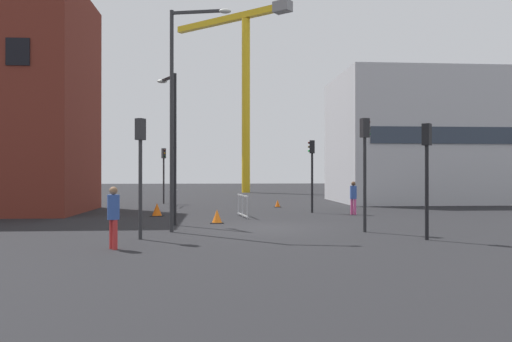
{
  "coord_description": "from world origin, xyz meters",
  "views": [
    {
      "loc": [
        -1.87,
        -19.8,
        2.17
      ],
      "look_at": [
        0.0,
        5.02,
        2.25
      ],
      "focal_mm": 35.48,
      "sensor_mm": 36.0,
      "label": 1
    }
  ],
  "objects_px": {
    "streetlamp_tall": "(179,101)",
    "pedestrian_walking": "(353,195)",
    "traffic_cone_by_barrier": "(157,210)",
    "traffic_cone_striped": "(278,204)",
    "construction_crane": "(244,71)",
    "streetlamp_short": "(173,135)",
    "traffic_light_near": "(365,156)",
    "traffic_light_verge": "(141,158)",
    "traffic_cone_on_verge": "(217,217)",
    "traffic_light_corner": "(312,164)",
    "traffic_light_crosswalk": "(427,161)",
    "pedestrian_waiting": "(113,213)",
    "traffic_light_median": "(164,166)"
  },
  "relations": [
    {
      "from": "streetlamp_short",
      "to": "traffic_light_crosswalk",
      "type": "height_order",
      "value": "streetlamp_short"
    },
    {
      "from": "streetlamp_short",
      "to": "traffic_light_near",
      "type": "height_order",
      "value": "streetlamp_short"
    },
    {
      "from": "construction_crane",
      "to": "pedestrian_waiting",
      "type": "relative_size",
      "value": 11.23
    },
    {
      "from": "streetlamp_tall",
      "to": "traffic_light_median",
      "type": "height_order",
      "value": "streetlamp_tall"
    },
    {
      "from": "traffic_cone_by_barrier",
      "to": "traffic_cone_striped",
      "type": "distance_m",
      "value": 9.08
    },
    {
      "from": "pedestrian_walking",
      "to": "streetlamp_short",
      "type": "bearing_deg",
      "value": -153.4
    },
    {
      "from": "traffic_light_corner",
      "to": "traffic_cone_striped",
      "type": "height_order",
      "value": "traffic_light_corner"
    },
    {
      "from": "traffic_light_corner",
      "to": "traffic_light_near",
      "type": "bearing_deg",
      "value": -88.21
    },
    {
      "from": "traffic_light_near",
      "to": "traffic_light_verge",
      "type": "bearing_deg",
      "value": -169.69
    },
    {
      "from": "traffic_light_corner",
      "to": "traffic_cone_striped",
      "type": "xyz_separation_m",
      "value": [
        -1.34,
        4.5,
        -2.43
      ]
    },
    {
      "from": "construction_crane",
      "to": "traffic_light_corner",
      "type": "distance_m",
      "value": 30.19
    },
    {
      "from": "streetlamp_tall",
      "to": "streetlamp_short",
      "type": "distance_m",
      "value": 2.89
    },
    {
      "from": "traffic_light_crosswalk",
      "to": "traffic_light_near",
      "type": "distance_m",
      "value": 2.66
    },
    {
      "from": "traffic_light_near",
      "to": "traffic_light_verge",
      "type": "height_order",
      "value": "traffic_light_near"
    },
    {
      "from": "traffic_light_median",
      "to": "pedestrian_walking",
      "type": "relative_size",
      "value": 2.26
    },
    {
      "from": "traffic_cone_striped",
      "to": "traffic_light_verge",
      "type": "bearing_deg",
      "value": -112.8
    },
    {
      "from": "construction_crane",
      "to": "pedestrian_waiting",
      "type": "xyz_separation_m",
      "value": [
        -5.76,
        -40.62,
        -12.26
      ]
    },
    {
      "from": "construction_crane",
      "to": "traffic_light_crosswalk",
      "type": "relative_size",
      "value": 5.31
    },
    {
      "from": "traffic_cone_striped",
      "to": "traffic_light_crosswalk",
      "type": "bearing_deg",
      "value": -79.26
    },
    {
      "from": "pedestrian_walking",
      "to": "streetlamp_tall",
      "type": "bearing_deg",
      "value": -139.85
    },
    {
      "from": "traffic_light_crosswalk",
      "to": "traffic_light_median",
      "type": "bearing_deg",
      "value": 117.9
    },
    {
      "from": "traffic_light_crosswalk",
      "to": "pedestrian_walking",
      "type": "bearing_deg",
      "value": 88.54
    },
    {
      "from": "traffic_light_crosswalk",
      "to": "traffic_cone_by_barrier",
      "type": "height_order",
      "value": "traffic_light_crosswalk"
    },
    {
      "from": "traffic_light_corner",
      "to": "pedestrian_waiting",
      "type": "relative_size",
      "value": 2.21
    },
    {
      "from": "traffic_cone_on_verge",
      "to": "traffic_cone_by_barrier",
      "type": "bearing_deg",
      "value": 128.46
    },
    {
      "from": "traffic_light_corner",
      "to": "traffic_cone_striped",
      "type": "relative_size",
      "value": 8.59
    },
    {
      "from": "pedestrian_walking",
      "to": "traffic_cone_by_barrier",
      "type": "height_order",
      "value": "pedestrian_walking"
    },
    {
      "from": "construction_crane",
      "to": "streetlamp_short",
      "type": "height_order",
      "value": "construction_crane"
    },
    {
      "from": "streetlamp_short",
      "to": "pedestrian_walking",
      "type": "relative_size",
      "value": 3.66
    },
    {
      "from": "traffic_light_verge",
      "to": "construction_crane",
      "type": "bearing_deg",
      "value": 82.14
    },
    {
      "from": "traffic_light_crosswalk",
      "to": "traffic_light_verge",
      "type": "height_order",
      "value": "traffic_light_verge"
    },
    {
      "from": "streetlamp_short",
      "to": "traffic_light_near",
      "type": "bearing_deg",
      "value": -23.04
    },
    {
      "from": "traffic_light_corner",
      "to": "traffic_light_verge",
      "type": "bearing_deg",
      "value": -126.21
    },
    {
      "from": "streetlamp_short",
      "to": "traffic_light_verge",
      "type": "bearing_deg",
      "value": -98.07
    },
    {
      "from": "traffic_light_crosswalk",
      "to": "traffic_light_corner",
      "type": "height_order",
      "value": "traffic_light_corner"
    },
    {
      "from": "traffic_light_near",
      "to": "streetlamp_tall",
      "type": "bearing_deg",
      "value": 176.38
    },
    {
      "from": "construction_crane",
      "to": "streetlamp_short",
      "type": "xyz_separation_m",
      "value": [
        -4.68,
        -34.01,
        -9.56
      ]
    },
    {
      "from": "construction_crane",
      "to": "traffic_light_near",
      "type": "bearing_deg",
      "value": -86.06
    },
    {
      "from": "pedestrian_walking",
      "to": "pedestrian_waiting",
      "type": "bearing_deg",
      "value": -131.96
    },
    {
      "from": "traffic_light_verge",
      "to": "traffic_cone_by_barrier",
      "type": "bearing_deg",
      "value": 93.38
    },
    {
      "from": "traffic_light_verge",
      "to": "streetlamp_tall",
      "type": "bearing_deg",
      "value": 59.5
    },
    {
      "from": "streetlamp_short",
      "to": "pedestrian_walking",
      "type": "xyz_separation_m",
      "value": [
        8.84,
        4.43,
        -2.74
      ]
    },
    {
      "from": "traffic_light_median",
      "to": "traffic_cone_striped",
      "type": "xyz_separation_m",
      "value": [
        7.52,
        -4.12,
        -2.4
      ]
    },
    {
      "from": "streetlamp_tall",
      "to": "pedestrian_walking",
      "type": "bearing_deg",
      "value": 40.15
    },
    {
      "from": "traffic_cone_by_barrier",
      "to": "traffic_cone_on_verge",
      "type": "relative_size",
      "value": 1.12
    },
    {
      "from": "pedestrian_walking",
      "to": "traffic_cone_on_verge",
      "type": "distance_m",
      "value": 8.04
    },
    {
      "from": "traffic_light_verge",
      "to": "traffic_cone_on_verge",
      "type": "height_order",
      "value": "traffic_light_verge"
    },
    {
      "from": "traffic_light_median",
      "to": "traffic_light_near",
      "type": "bearing_deg",
      "value": -62.5
    },
    {
      "from": "traffic_light_median",
      "to": "traffic_light_crosswalk",
      "type": "bearing_deg",
      "value": -62.1
    },
    {
      "from": "pedestrian_walking",
      "to": "traffic_cone_on_verge",
      "type": "height_order",
      "value": "pedestrian_walking"
    }
  ]
}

